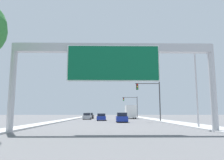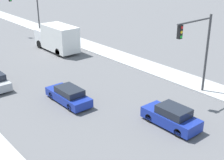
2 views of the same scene
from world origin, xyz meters
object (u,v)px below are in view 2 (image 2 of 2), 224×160
car_far_right (69,95)px  traffic_light_mid_block (29,4)px  traffic_light_near_intersection (199,44)px  car_mid_center (171,117)px  truck_box_primary (57,38)px

car_far_right → traffic_light_mid_block: traffic_light_mid_block is taller
traffic_light_near_intersection → car_far_right: bearing=147.2°
car_mid_center → car_far_right: (-3.50, 7.84, -0.07)m
traffic_light_near_intersection → traffic_light_mid_block: size_ratio=1.06×
car_mid_center → car_far_right: 8.58m
car_far_right → truck_box_primary: (7.00, 13.35, 1.04)m
car_mid_center → truck_box_primary: size_ratio=0.60×
car_far_right → traffic_light_mid_block: (8.80, 24.22, 3.73)m
truck_box_primary → traffic_light_mid_block: traffic_light_mid_block is taller
car_far_right → truck_box_primary: bearing=62.3°
car_mid_center → traffic_light_near_intersection: bearing=20.6°
truck_box_primary → car_mid_center: bearing=-99.4°
car_far_right → traffic_light_mid_block: size_ratio=0.70×
traffic_light_near_intersection → traffic_light_mid_block: (-0.17, 30.00, -0.21)m
car_mid_center → truck_box_primary: (3.50, 21.18, 0.97)m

